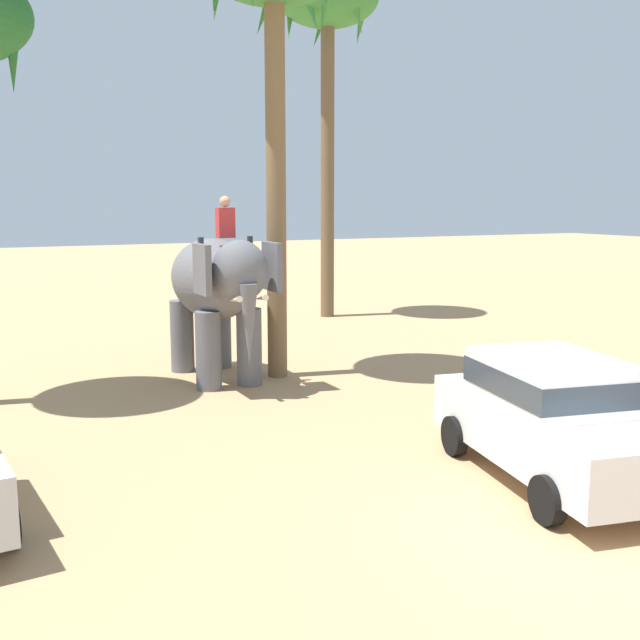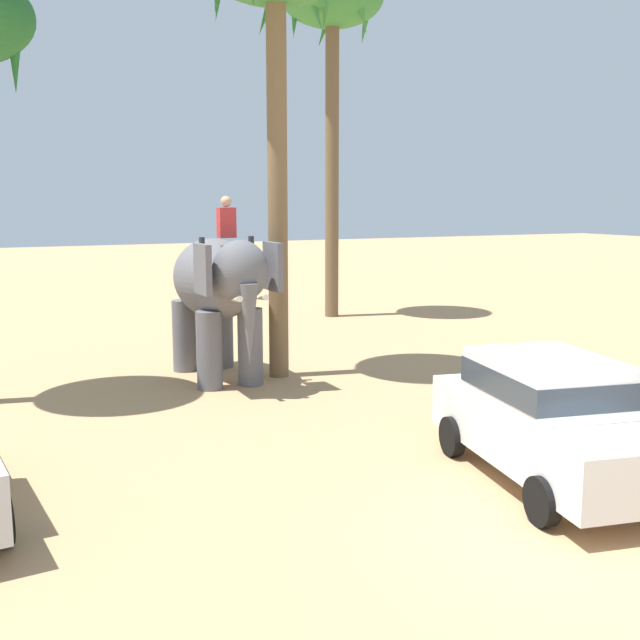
# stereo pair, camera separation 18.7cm
# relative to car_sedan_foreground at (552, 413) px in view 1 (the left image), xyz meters

# --- Properties ---
(ground_plane) EXTENTS (120.00, 120.00, 0.00)m
(ground_plane) POSITION_rel_car_sedan_foreground_xyz_m (-1.01, -1.64, -0.93)
(ground_plane) COLOR tan
(car_sedan_foreground) EXTENTS (2.49, 4.36, 1.70)m
(car_sedan_foreground) POSITION_rel_car_sedan_foreground_xyz_m (0.00, 0.00, 0.00)
(car_sedan_foreground) COLOR white
(car_sedan_foreground) RESTS_ON ground
(elephant_with_mahout) EXTENTS (1.61, 3.86, 3.88)m
(elephant_with_mahout) POSITION_rel_car_sedan_foreground_xyz_m (-2.16, 7.56, 1.06)
(elephant_with_mahout) COLOR slate
(elephant_with_mahout) RESTS_ON ground
(palm_tree_near_hut) EXTENTS (3.20, 3.20, 10.92)m
(palm_tree_near_hut) POSITION_rel_car_sedan_foreground_xyz_m (4.02, 14.46, 8.62)
(palm_tree_near_hut) COLOR brown
(palm_tree_near_hut) RESTS_ON ground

